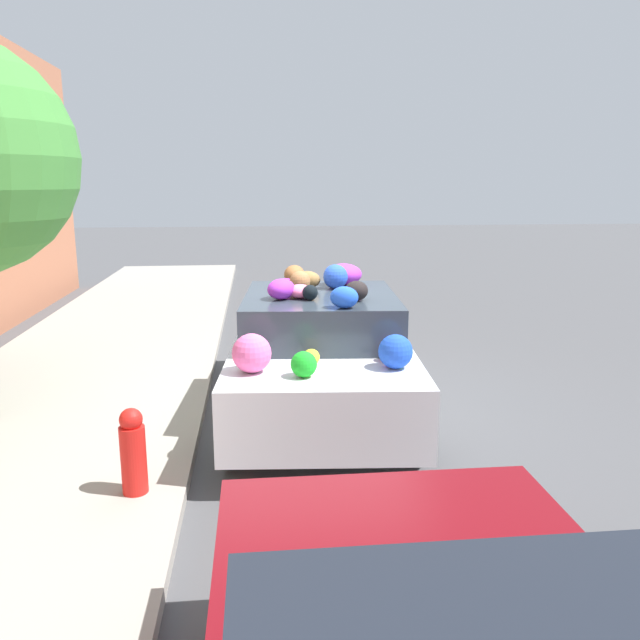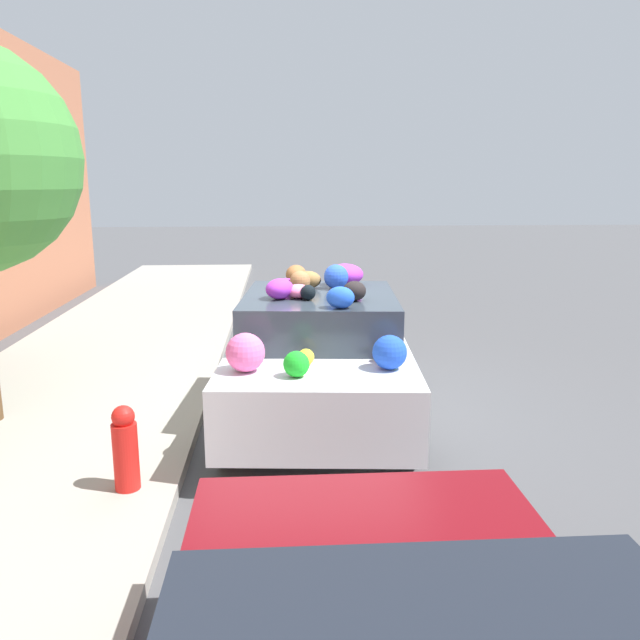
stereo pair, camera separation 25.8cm
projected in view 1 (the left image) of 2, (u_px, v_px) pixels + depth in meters
ground_plane at (304, 414)px, 6.93m from camera, size 60.00×60.00×0.00m
sidewalk_curb at (52, 418)px, 6.64m from camera, size 24.00×3.20×0.12m
fire_hydrant at (133, 451)px, 4.87m from camera, size 0.20×0.20×0.70m
art_car at (320, 349)px, 6.76m from camera, size 4.08×2.07×1.65m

